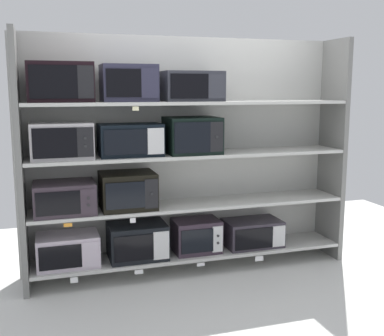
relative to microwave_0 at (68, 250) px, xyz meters
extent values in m
cube|color=silver|center=(1.17, -1.00, -0.33)|extent=(7.01, 6.00, 0.02)
cube|color=#B2B2AD|center=(1.17, 0.25, 0.80)|extent=(3.21, 0.04, 2.25)
cube|color=slate|center=(-0.36, 0.00, 0.80)|extent=(0.05, 0.45, 2.25)
cube|color=slate|center=(2.71, 0.00, 0.80)|extent=(0.05, 0.45, 2.25)
cube|color=beige|center=(1.17, 0.00, -0.16)|extent=(3.01, 0.45, 0.03)
cube|color=#BEB0BF|center=(0.00, 0.00, 0.00)|extent=(0.55, 0.37, 0.28)
cube|color=black|center=(-0.07, -0.19, 0.00)|extent=(0.36, 0.01, 0.21)
cube|color=#BEB0BF|center=(0.19, -0.18, 0.00)|extent=(0.15, 0.01, 0.23)
cube|color=black|center=(0.63, 0.00, 0.02)|extent=(0.54, 0.40, 0.33)
cube|color=black|center=(0.57, -0.20, 0.02)|extent=(0.36, 0.01, 0.24)
cube|color=silver|center=(0.82, -0.20, 0.02)|extent=(0.15, 0.01, 0.26)
cube|color=#332632|center=(1.22, 0.00, 0.02)|extent=(0.44, 0.33, 0.32)
cube|color=black|center=(1.17, -0.17, 0.02)|extent=(0.31, 0.01, 0.23)
cube|color=silver|center=(1.38, -0.16, 0.02)|extent=(0.10, 0.01, 0.25)
cylinder|color=#262628|center=(1.38, -0.17, -0.02)|extent=(0.02, 0.01, 0.02)
cylinder|color=#262628|center=(1.38, -0.17, 0.05)|extent=(0.02, 0.01, 0.02)
cube|color=#312C36|center=(1.81, 0.00, -0.01)|extent=(0.57, 0.36, 0.26)
cube|color=black|center=(1.75, -0.18, -0.01)|extent=(0.40, 0.01, 0.21)
cube|color=silver|center=(2.02, -0.18, -0.01)|extent=(0.14, 0.01, 0.21)
cube|color=white|center=(0.03, -0.23, -0.20)|extent=(0.06, 0.00, 0.05)
cube|color=white|center=(0.60, -0.23, -0.20)|extent=(0.08, 0.00, 0.04)
cube|color=white|center=(1.19, -0.23, -0.19)|extent=(0.08, 0.00, 0.03)
cube|color=white|center=(1.79, -0.23, -0.20)|extent=(0.09, 0.00, 0.05)
cube|color=beige|center=(1.17, 0.00, 0.33)|extent=(3.01, 0.45, 0.03)
cube|color=#352A33|center=(-0.01, 0.00, 0.48)|extent=(0.53, 0.42, 0.28)
cube|color=black|center=(-0.07, -0.21, 0.48)|extent=(0.37, 0.01, 0.20)
cube|color=#352A33|center=(0.18, -0.21, 0.48)|extent=(0.13, 0.01, 0.22)
cylinder|color=#262628|center=(0.18, -0.22, 0.45)|extent=(0.02, 0.01, 0.02)
cylinder|color=#262628|center=(0.18, -0.22, 0.51)|extent=(0.02, 0.01, 0.02)
cube|color=black|center=(0.55, 0.00, 0.51)|extent=(0.49, 0.40, 0.33)
cube|color=black|center=(0.50, -0.20, 0.51)|extent=(0.34, 0.01, 0.24)
cube|color=black|center=(0.73, -0.20, 0.51)|extent=(0.12, 0.01, 0.27)
cylinder|color=#262628|center=(0.73, -0.21, 0.51)|extent=(0.02, 0.01, 0.02)
cube|color=orange|center=(0.00, -0.23, 0.29)|extent=(0.07, 0.00, 0.03)
cube|color=white|center=(0.56, -0.23, 0.29)|extent=(0.05, 0.00, 0.04)
cube|color=beige|center=(1.17, 0.00, 0.82)|extent=(3.01, 0.45, 0.03)
cube|color=#BAB5B8|center=(-0.01, 0.00, 0.99)|extent=(0.53, 0.35, 0.31)
cube|color=black|center=(-0.07, -0.18, 0.99)|extent=(0.36, 0.01, 0.25)
cube|color=black|center=(0.18, -0.17, 0.99)|extent=(0.13, 0.01, 0.25)
cylinder|color=#262628|center=(0.18, -0.18, 0.95)|extent=(0.02, 0.01, 0.02)
cylinder|color=#262628|center=(0.18, -0.18, 1.02)|extent=(0.02, 0.01, 0.02)
cube|color=black|center=(0.59, 0.00, 0.98)|extent=(0.56, 0.34, 0.29)
cube|color=black|center=(0.52, -0.17, 0.98)|extent=(0.38, 0.01, 0.22)
cube|color=silver|center=(0.78, -0.17, 0.98)|extent=(0.15, 0.01, 0.23)
cube|color=black|center=(1.17, 0.00, 1.00)|extent=(0.49, 0.41, 0.34)
cube|color=black|center=(1.11, -0.21, 1.00)|extent=(0.34, 0.01, 0.28)
cube|color=black|center=(1.34, -0.21, 1.00)|extent=(0.12, 0.01, 0.27)
cylinder|color=#262628|center=(1.34, -0.22, 1.00)|extent=(0.02, 0.01, 0.02)
cube|color=beige|center=(1.17, 0.00, 1.30)|extent=(3.01, 0.45, 0.03)
cube|color=black|center=(0.00, 0.00, 1.49)|extent=(0.55, 0.32, 0.34)
cube|color=black|center=(-0.06, -0.16, 1.49)|extent=(0.38, 0.01, 0.27)
cube|color=black|center=(0.20, -0.16, 1.49)|extent=(0.13, 0.01, 0.27)
cube|color=#27263A|center=(0.58, 0.00, 1.48)|extent=(0.48, 0.34, 0.32)
cube|color=black|center=(0.51, -0.17, 1.48)|extent=(0.30, 0.01, 0.24)
cube|color=#27263A|center=(0.74, -0.17, 1.48)|extent=(0.15, 0.01, 0.26)
cube|color=#2D2E36|center=(1.16, 0.00, 1.45)|extent=(0.54, 0.39, 0.27)
cube|color=black|center=(1.09, -0.20, 1.45)|extent=(0.35, 0.01, 0.22)
cube|color=#2D2E36|center=(1.34, -0.19, 1.45)|extent=(0.16, 0.01, 0.22)
cube|color=beige|center=(0.60, -0.23, 1.27)|extent=(0.05, 0.00, 0.03)
camera|label=1|loc=(-0.15, -4.22, 1.43)|focal=44.24mm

